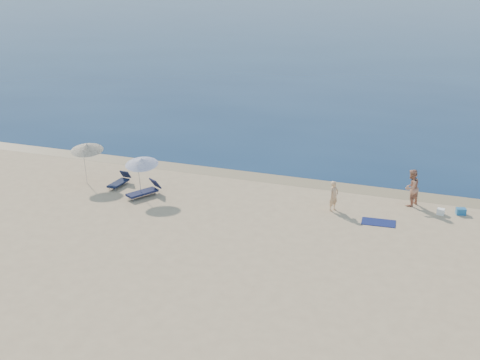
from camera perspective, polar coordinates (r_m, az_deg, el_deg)
name	(u,v)px	position (r m, az deg, el deg)	size (l,w,h in m)	color
sea	(418,27)	(112.31, 16.56, 13.70)	(240.00, 160.00, 0.01)	#0B2246
wet_sand_strip	(316,183)	(33.74, 7.22, -0.32)	(240.00, 1.60, 0.00)	#847254
person_left	(334,196)	(30.04, 8.88, -1.51)	(0.57, 0.37, 1.55)	#DEAB7D
person_right	(411,188)	(31.45, 15.93, -0.70)	(0.93, 0.72, 1.91)	tan
beach_towel	(379,222)	(29.41, 13.00, -3.94)	(1.59, 0.88, 0.03)	#0E1649
white_bag	(441,212)	(31.08, 18.49, -2.87)	(0.35, 0.30, 0.30)	white
blue_cooler	(461,211)	(31.41, 20.21, -2.81)	(0.45, 0.32, 0.32)	#1E65A3
umbrella_near	(142,162)	(31.48, -9.32, 1.73)	(2.03, 2.05, 2.25)	silver
umbrella_far	(87,147)	(33.98, -14.33, 3.01)	(2.35, 2.36, 2.41)	silver
lounger_left	(120,181)	(33.68, -11.35, -0.14)	(0.64, 1.66, 0.72)	#131A35
lounger_right	(145,191)	(32.00, -9.04, -1.03)	(1.46, 1.93, 0.83)	#151B3C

